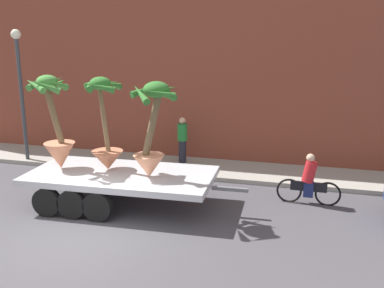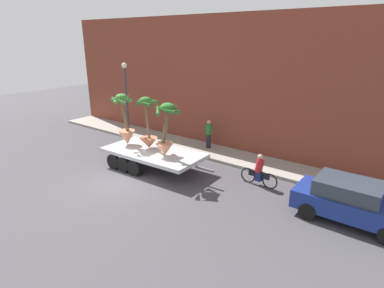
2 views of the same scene
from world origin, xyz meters
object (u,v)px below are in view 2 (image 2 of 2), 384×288
potted_palm_front (166,131)px  flatbed_trailer (150,154)px  pedestrian_near_gate (209,134)px  cyclist (259,172)px  street_lamp (126,90)px  potted_palm_middle (125,124)px  potted_palm_rear (148,127)px  parked_car (351,201)px

potted_palm_front → flatbed_trailer: bearing=174.6°
potted_palm_front → pedestrian_near_gate: potted_palm_front is taller
cyclist → pedestrian_near_gate: size_ratio=1.08×
street_lamp → potted_palm_middle: bearing=-43.1°
potted_palm_rear → parked_car: size_ratio=0.67×
parked_car → pedestrian_near_gate: bearing=158.9°
potted_palm_front → street_lamp: (-6.27, 3.14, 0.97)m
flatbed_trailer → potted_palm_rear: 1.40m
pedestrian_near_gate → cyclist: bearing=-29.4°
potted_palm_rear → street_lamp: street_lamp is taller
potted_palm_middle → potted_palm_rear: bearing=10.4°
cyclist → pedestrian_near_gate: 5.28m
parked_car → pedestrian_near_gate: (-8.60, 3.32, 0.22)m
potted_palm_middle → potted_palm_front: size_ratio=1.03×
potted_palm_front → cyclist: potted_palm_front is taller
potted_palm_middle → potted_palm_front: potted_palm_middle is taller
potted_palm_front → cyclist: bearing=21.5°
potted_palm_rear → pedestrian_near_gate: bearing=73.3°
potted_palm_front → street_lamp: 7.08m
potted_palm_rear → potted_palm_front: potted_palm_rear is taller
potted_palm_rear → cyclist: (5.75, 1.31, -1.45)m
pedestrian_near_gate → flatbed_trailer: bearing=-101.8°
potted_palm_front → pedestrian_near_gate: bearing=95.3°
flatbed_trailer → cyclist: 5.66m
flatbed_trailer → cyclist: size_ratio=3.44×
flatbed_trailer → street_lamp: street_lamp is taller
potted_palm_middle → potted_palm_front: (3.00, -0.07, 0.13)m
flatbed_trailer → street_lamp: size_ratio=1.31×
street_lamp → flatbed_trailer: bearing=-31.0°
flatbed_trailer → parked_car: bearing=4.8°
cyclist → street_lamp: 10.88m
potted_palm_middle → parked_car: bearing=4.3°
flatbed_trailer → parked_car: parked_car is taller
parked_car → street_lamp: bearing=171.3°
flatbed_trailer → pedestrian_near_gate: (0.86, 4.11, 0.28)m
potted_palm_rear → street_lamp: 5.59m
potted_palm_rear → potted_palm_front: size_ratio=1.02×
potted_palm_rear → potted_palm_middle: bearing=-169.6°
potted_palm_rear → potted_palm_front: bearing=-12.3°
pedestrian_near_gate → potted_palm_middle: bearing=-122.1°
pedestrian_near_gate → street_lamp: street_lamp is taller
cyclist → pedestrian_near_gate: (-4.59, 2.58, 0.37)m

